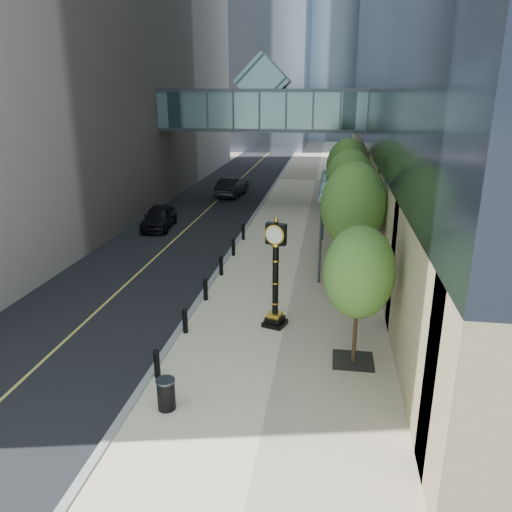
# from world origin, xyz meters

# --- Properties ---
(ground) EXTENTS (320.00, 320.00, 0.00)m
(ground) POSITION_xyz_m (0.00, 0.00, 0.00)
(ground) COLOR gray
(ground) RESTS_ON ground
(road) EXTENTS (8.00, 180.00, 0.02)m
(road) POSITION_xyz_m (-7.00, 40.00, 0.01)
(road) COLOR black
(road) RESTS_ON ground
(sidewalk) EXTENTS (8.00, 180.00, 0.06)m
(sidewalk) POSITION_xyz_m (1.00, 40.00, 0.03)
(sidewalk) COLOR beige
(sidewalk) RESTS_ON ground
(curb) EXTENTS (0.25, 180.00, 0.07)m
(curb) POSITION_xyz_m (-3.00, 40.00, 0.04)
(curb) COLOR gray
(curb) RESTS_ON ground
(skywalk) EXTENTS (17.00, 4.20, 5.80)m
(skywalk) POSITION_xyz_m (-3.00, 28.00, 7.71)
(skywalk) COLOR #446C6E
(skywalk) RESTS_ON ground
(entrance_canopy) EXTENTS (3.00, 8.00, 4.38)m
(entrance_canopy) POSITION_xyz_m (3.48, 14.00, 4.19)
(entrance_canopy) COLOR #383F44
(entrance_canopy) RESTS_ON ground
(bollard_row) EXTENTS (0.20, 16.20, 0.90)m
(bollard_row) POSITION_xyz_m (-2.70, 9.00, 0.51)
(bollard_row) COLOR black
(bollard_row) RESTS_ON sidewalk
(street_trees) EXTENTS (2.90, 28.38, 5.96)m
(street_trees) POSITION_xyz_m (3.60, 16.09, 3.83)
(street_trees) COLOR black
(street_trees) RESTS_ON sidewalk
(street_clock) EXTENTS (1.02, 1.02, 4.34)m
(street_clock) POSITION_xyz_m (0.62, 5.34, 1.94)
(street_clock) COLOR black
(street_clock) RESTS_ON sidewalk
(trash_bin) EXTENTS (0.57, 0.57, 0.90)m
(trash_bin) POSITION_xyz_m (-1.87, -0.57, 0.51)
(trash_bin) COLOR black
(trash_bin) RESTS_ON sidewalk
(pedestrian) EXTENTS (0.73, 0.52, 1.92)m
(pedestrian) POSITION_xyz_m (4.50, 8.88, 1.02)
(pedestrian) COLOR #B5AEA6
(pedestrian) RESTS_ON sidewalk
(car_near) EXTENTS (2.21, 4.63, 1.53)m
(car_near) POSITION_xyz_m (-8.87, 19.06, 0.78)
(car_near) COLOR black
(car_near) RESTS_ON road
(car_far) EXTENTS (2.27, 5.13, 1.64)m
(car_far) POSITION_xyz_m (-6.11, 30.69, 0.84)
(car_far) COLOR black
(car_far) RESTS_ON road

